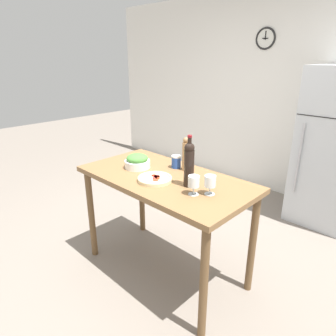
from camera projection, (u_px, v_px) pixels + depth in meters
ground_plane at (165, 269)px, 2.66m from camera, size 14.00×14.00×0.00m
wall_back at (293, 97)px, 3.74m from camera, size 6.40×0.08×2.60m
refrigerator at (336, 149)px, 3.19m from camera, size 0.70×0.68×1.70m
prep_counter at (165, 189)px, 2.39m from camera, size 1.41×0.73×0.89m
wine_bottle at (189, 163)px, 2.11m from camera, size 0.07×0.07×0.38m
wine_glass_near at (194, 182)px, 2.01m from camera, size 0.08×0.08×0.14m
wine_glass_far at (210, 182)px, 2.01m from camera, size 0.08×0.08×0.14m
pepper_mill at (186, 154)px, 2.43m from camera, size 0.06×0.06×0.28m
salad_bowl at (137, 161)px, 2.51m from camera, size 0.21×0.21×0.12m
homemade_pizza at (155, 179)px, 2.26m from camera, size 0.26×0.26×0.03m
salt_canister at (176, 162)px, 2.51m from camera, size 0.08×0.08×0.11m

